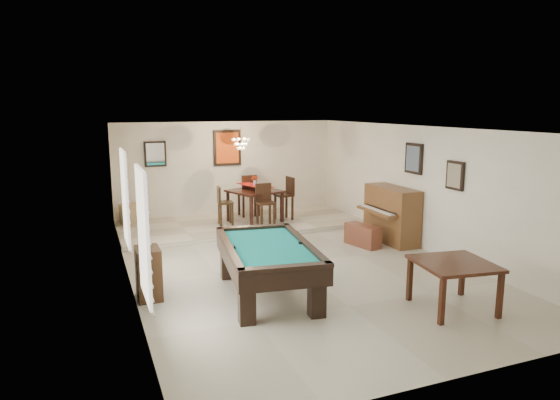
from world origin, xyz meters
TOP-DOWN VIEW (x-y plane):
  - ground_plane at (0.00, 0.00)m, footprint 6.00×9.00m
  - wall_back at (0.00, 4.50)m, footprint 6.00×0.04m
  - wall_front at (0.00, -4.50)m, footprint 6.00×0.04m
  - wall_left at (-3.00, 0.00)m, footprint 0.04×9.00m
  - wall_right at (3.00, 0.00)m, footprint 0.04×9.00m
  - ceiling at (0.00, 0.00)m, footprint 6.00×9.00m
  - dining_step at (0.00, 3.25)m, footprint 6.00×2.50m
  - window_left_front at (-2.97, -2.20)m, footprint 0.06×1.00m
  - window_left_rear at (-2.97, 0.60)m, footprint 0.06×1.00m
  - pool_table at (-0.99, -1.36)m, footprint 1.65×2.61m
  - square_table at (1.39, -2.90)m, footprint 1.20×1.20m
  - upright_piano at (2.56, 0.67)m, footprint 0.83×1.49m
  - piano_bench at (1.93, 0.59)m, footprint 0.51×0.89m
  - apothecary_chest at (-2.78, -0.79)m, footprint 0.37×0.55m
  - dining_table at (0.33, 3.16)m, footprint 1.43×1.43m
  - flower_vase at (0.33, 3.16)m, footprint 0.16×0.16m
  - dining_chair_south at (0.35, 2.41)m, footprint 0.40×0.40m
  - dining_chair_north at (0.36, 3.90)m, footprint 0.44×0.44m
  - dining_chair_west at (-0.44, 3.13)m, footprint 0.39×0.39m
  - dining_chair_east at (1.10, 3.12)m, footprint 0.45×0.45m
  - corner_bench at (-2.61, 4.01)m, footprint 0.56×0.64m
  - chandelier at (0.00, 3.20)m, footprint 0.44×0.44m
  - back_painting at (0.00, 4.46)m, footprint 0.75×0.06m
  - back_mirror at (-1.90, 4.46)m, footprint 0.55×0.06m
  - right_picture_upper at (2.96, 0.30)m, footprint 0.06×0.55m
  - right_picture_lower at (2.96, -1.00)m, footprint 0.06×0.45m

SIDE VIEW (x-z plane):
  - ground_plane at x=0.00m, z-range -0.02..0.00m
  - dining_step at x=0.00m, z-range 0.00..0.12m
  - piano_bench at x=1.93m, z-range 0.00..0.47m
  - corner_bench at x=-2.61m, z-range 0.12..0.61m
  - square_table at x=1.39m, z-range 0.00..0.73m
  - pool_table at x=-0.99m, z-range 0.00..0.82m
  - apothecary_chest at x=-2.78m, z-range 0.00..0.82m
  - dining_table at x=0.33m, z-range 0.12..1.05m
  - dining_chair_west at x=-0.44m, z-range 0.12..1.08m
  - upright_piano at x=2.56m, z-range 0.00..1.24m
  - dining_chair_south at x=0.35m, z-range 0.12..1.19m
  - dining_chair_east at x=1.10m, z-range 0.12..1.22m
  - dining_chair_north at x=0.36m, z-range 0.12..1.24m
  - flower_vase at x=0.33m, z-range 1.05..1.31m
  - wall_back at x=0.00m, z-range 0.00..2.60m
  - wall_front at x=0.00m, z-range 0.00..2.60m
  - wall_left at x=-3.00m, z-range 0.00..2.60m
  - wall_right at x=3.00m, z-range 0.00..2.60m
  - window_left_front at x=-2.97m, z-range 0.55..2.25m
  - window_left_rear at x=-2.97m, z-range 0.55..2.25m
  - right_picture_lower at x=2.96m, z-range 1.42..1.98m
  - back_mirror at x=-1.90m, z-range 1.48..2.12m
  - back_painting at x=0.00m, z-range 1.42..2.38m
  - right_picture_upper at x=2.96m, z-range 1.57..2.23m
  - chandelier at x=0.00m, z-range 1.90..2.50m
  - ceiling at x=0.00m, z-range 2.58..2.62m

